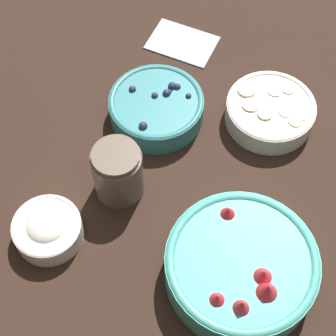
% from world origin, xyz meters
% --- Properties ---
extents(ground_plane, '(4.00, 4.00, 0.00)m').
position_xyz_m(ground_plane, '(0.00, 0.00, 0.00)').
color(ground_plane, black).
extents(bowl_strawberries, '(0.23, 0.23, 0.09)m').
position_xyz_m(bowl_strawberries, '(-0.08, 0.21, 0.04)').
color(bowl_strawberries, '#47AD9E').
rests_on(bowl_strawberries, ground_plane).
extents(bowl_blueberries, '(0.17, 0.17, 0.06)m').
position_xyz_m(bowl_blueberries, '(0.12, -0.06, 0.03)').
color(bowl_blueberries, teal).
rests_on(bowl_blueberries, ground_plane).
extents(bowl_bananas, '(0.16, 0.16, 0.05)m').
position_xyz_m(bowl_bananas, '(-0.08, -0.10, 0.03)').
color(bowl_bananas, silver).
rests_on(bowl_bananas, ground_plane).
extents(bowl_cream, '(0.11, 0.11, 0.05)m').
position_xyz_m(bowl_cream, '(0.23, 0.21, 0.03)').
color(bowl_cream, white).
rests_on(bowl_cream, ground_plane).
extents(jar_chocolate, '(0.08, 0.08, 0.11)m').
position_xyz_m(jar_chocolate, '(0.14, 0.10, 0.05)').
color(jar_chocolate, brown).
rests_on(jar_chocolate, ground_plane).
extents(napkin, '(0.14, 0.11, 0.01)m').
position_xyz_m(napkin, '(0.11, -0.25, 0.00)').
color(napkin, '#B2BCC6').
rests_on(napkin, ground_plane).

